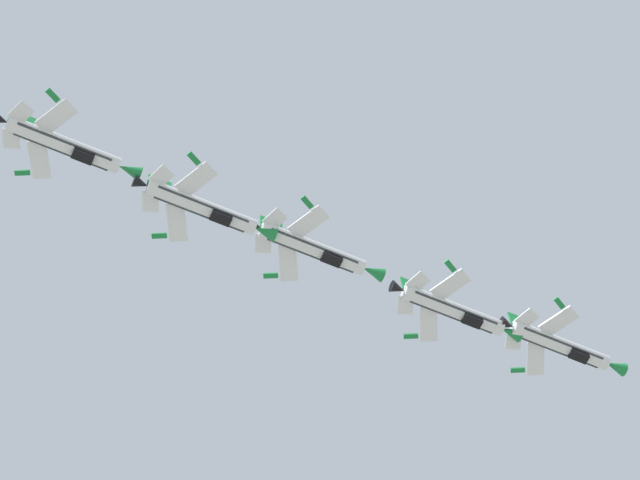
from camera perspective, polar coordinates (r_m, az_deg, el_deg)
The scene contains 5 objects.
fighter_jet_lead at distance 145.64m, azimuth 10.71°, elevation -4.64°, with size 13.98×11.65×4.38m.
fighter_jet_left_wing at distance 140.68m, azimuth 6.04°, elevation -3.14°, with size 13.98×11.64×4.39m.
fighter_jet_right_wing at distance 137.10m, azimuth -0.22°, elevation -0.42°, with size 13.98×11.64×4.39m.
fighter_jet_left_outer at distance 134.09m, azimuth -5.16°, elevation 1.42°, with size 13.98×11.63×4.39m.
fighter_jet_right_outer at distance 134.07m, azimuth -11.18°, elevation 4.13°, with size 13.98×11.66×4.37m.
Camera 1 is at (-2.38, -4.61, 1.71)m, focal length 72.11 mm.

